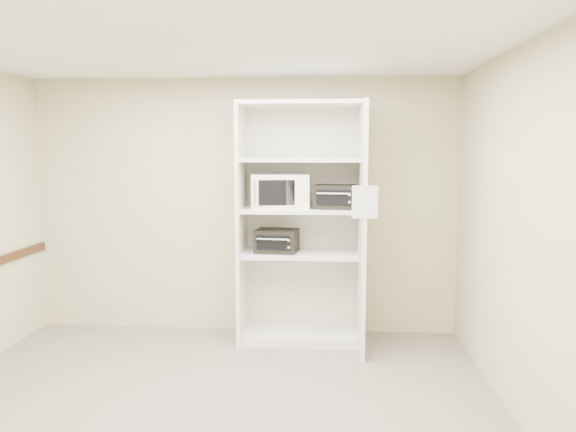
# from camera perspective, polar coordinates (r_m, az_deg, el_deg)

# --- Properties ---
(floor) EXTENTS (4.50, 4.00, 0.01)m
(floor) POSITION_cam_1_polar(r_m,az_deg,el_deg) (4.45, -8.24, -19.28)
(floor) COLOR #6A655C
(floor) RESTS_ON ground
(ceiling) EXTENTS (4.50, 4.00, 0.01)m
(ceiling) POSITION_cam_1_polar(r_m,az_deg,el_deg) (4.07, -8.91, 17.31)
(ceiling) COLOR white
(wall_back) EXTENTS (4.50, 0.02, 2.70)m
(wall_back) POSITION_cam_1_polar(r_m,az_deg,el_deg) (6.00, -4.50, 0.99)
(wall_back) COLOR #C3B791
(wall_back) RESTS_ON ground
(wall_front) EXTENTS (4.50, 0.02, 2.70)m
(wall_front) POSITION_cam_1_polar(r_m,az_deg,el_deg) (2.18, -19.97, -9.55)
(wall_front) COLOR #C3B791
(wall_front) RESTS_ON ground
(wall_right) EXTENTS (0.02, 4.00, 2.70)m
(wall_right) POSITION_cam_1_polar(r_m,az_deg,el_deg) (4.19, 23.09, -2.00)
(wall_right) COLOR #C3B791
(wall_right) RESTS_ON ground
(shelving_unit) EXTENTS (1.24, 0.92, 2.42)m
(shelving_unit) POSITION_cam_1_polar(r_m,az_deg,el_deg) (5.67, 1.76, -1.55)
(shelving_unit) COLOR beige
(shelving_unit) RESTS_ON floor
(microwave) EXTENTS (0.61, 0.49, 0.34)m
(microwave) POSITION_cam_1_polar(r_m,az_deg,el_deg) (5.62, -0.88, 2.56)
(microwave) COLOR white
(microwave) RESTS_ON shelving_unit
(toaster_oven_upper) EXTENTS (0.45, 0.36, 0.23)m
(toaster_oven_upper) POSITION_cam_1_polar(r_m,az_deg,el_deg) (5.58, 4.84, 1.97)
(toaster_oven_upper) COLOR black
(toaster_oven_upper) RESTS_ON shelving_unit
(toaster_oven_lower) EXTENTS (0.45, 0.37, 0.23)m
(toaster_oven_lower) POSITION_cam_1_polar(r_m,az_deg,el_deg) (5.68, -1.13, -2.53)
(toaster_oven_lower) COLOR black
(toaster_oven_lower) RESTS_ON shelving_unit
(paper_sign) EXTENTS (0.22, 0.01, 0.29)m
(paper_sign) POSITION_cam_1_polar(r_m,az_deg,el_deg) (5.02, 7.83, 1.40)
(paper_sign) COLOR white
(paper_sign) RESTS_ON shelving_unit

